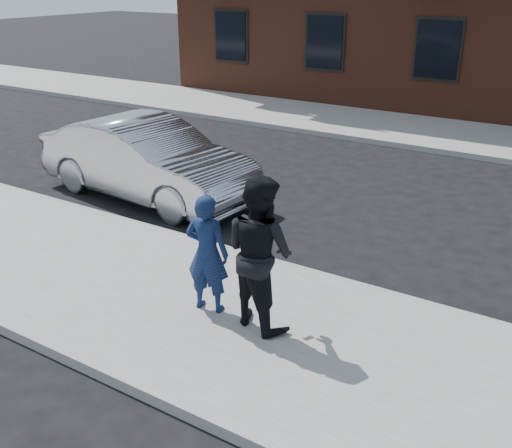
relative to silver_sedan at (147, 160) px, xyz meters
The scene contains 8 objects.
ground 4.12m from the silver_sedan, 47.33° to the right, with size 100.00×100.00×0.00m, color black.
near_sidewalk 4.29m from the silver_sedan, 49.63° to the right, with size 50.00×3.50×0.15m, color gray.
near_curb 3.17m from the silver_sedan, 27.44° to the right, with size 50.00×0.10×0.15m, color #999691.
far_sidewalk 8.75m from the silver_sedan, 71.69° to the left, with size 50.00×3.50×0.15m, color gray.
far_curb 7.07m from the silver_sedan, 67.07° to the left, with size 50.00×0.10×0.15m, color #999691.
silver_sedan is the anchor object (origin of this frame).
man_hoodie 5.02m from the silver_sedan, 39.13° to the right, with size 0.66×0.52×1.65m.
man_peacoat 5.60m from the silver_sedan, 33.59° to the right, with size 1.15×1.00×2.02m.
Camera 1 is at (5.48, -5.83, 4.38)m, focal length 42.00 mm.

